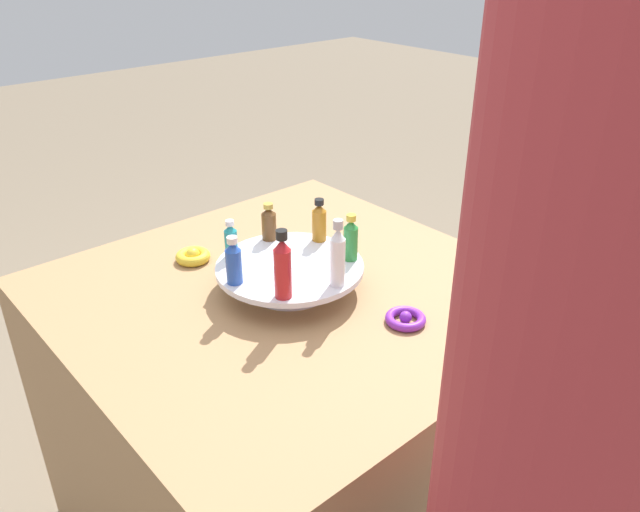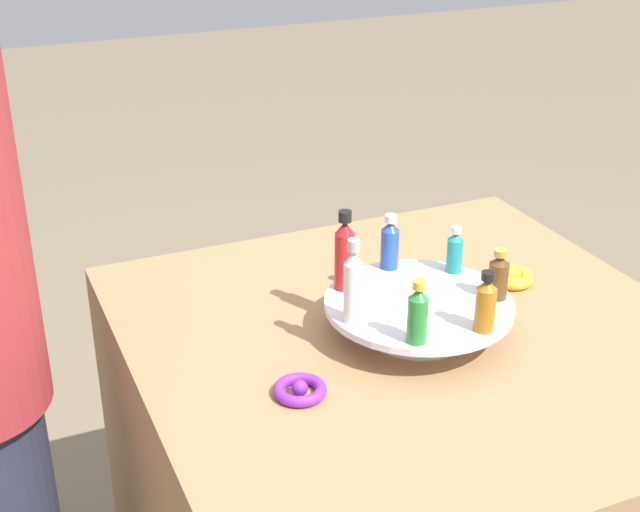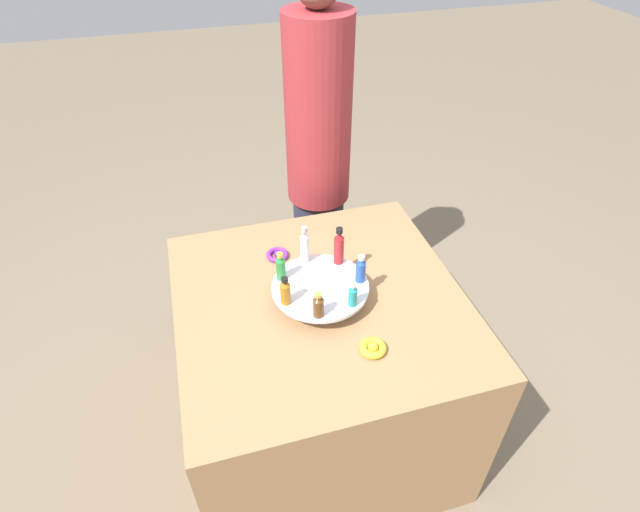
# 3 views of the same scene
# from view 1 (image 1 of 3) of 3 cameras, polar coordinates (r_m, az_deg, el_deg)

# --- Properties ---
(party_table) EXTENTS (0.93, 0.93, 0.73)m
(party_table) POSITION_cam_1_polar(r_m,az_deg,el_deg) (1.55, -2.42, -14.73)
(party_table) COLOR #9E754C
(party_table) RESTS_ON ground_plane
(display_stand) EXTENTS (0.31, 0.31, 0.06)m
(display_stand) POSITION_cam_1_polar(r_m,az_deg,el_deg) (1.31, -2.77, -1.48)
(display_stand) COLOR silver
(display_stand) RESTS_ON party_table
(bottle_green) EXTENTS (0.03, 0.03, 0.10)m
(bottle_green) POSITION_cam_1_polar(r_m,az_deg,el_deg) (1.30, 2.82, 1.56)
(bottle_green) COLOR #288438
(bottle_green) RESTS_ON display_stand
(bottle_amber) EXTENTS (0.03, 0.03, 0.10)m
(bottle_amber) POSITION_cam_1_polar(r_m,az_deg,el_deg) (1.38, -0.08, 3.17)
(bottle_amber) COLOR #AD6B19
(bottle_amber) RESTS_ON display_stand
(bottle_brown) EXTENTS (0.03, 0.03, 0.09)m
(bottle_brown) POSITION_cam_1_polar(r_m,az_deg,el_deg) (1.39, -4.70, 3.03)
(bottle_brown) COLOR brown
(bottle_brown) RESTS_ON display_stand
(bottle_teal) EXTENTS (0.03, 0.03, 0.08)m
(bottle_teal) POSITION_cam_1_polar(r_m,az_deg,el_deg) (1.33, -8.15, 1.45)
(bottle_teal) COLOR teal
(bottle_teal) RESTS_ON display_stand
(bottle_blue) EXTENTS (0.03, 0.03, 0.10)m
(bottle_blue) POSITION_cam_1_polar(r_m,az_deg,el_deg) (1.22, -7.90, -0.54)
(bottle_blue) COLOR #234CAD
(bottle_blue) RESTS_ON display_stand
(bottle_red) EXTENTS (0.03, 0.03, 0.14)m
(bottle_red) POSITION_cam_1_polar(r_m,az_deg,el_deg) (1.16, -3.44, -1.01)
(bottle_red) COLOR #B21E23
(bottle_red) RESTS_ON display_stand
(bottle_clear) EXTENTS (0.03, 0.03, 0.14)m
(bottle_clear) POSITION_cam_1_polar(r_m,az_deg,el_deg) (1.20, 1.62, 0.01)
(bottle_clear) COLOR silver
(bottle_clear) RESTS_ON display_stand
(ribbon_bow_purple) EXTENTS (0.08, 0.08, 0.02)m
(ribbon_bow_purple) POSITION_cam_1_polar(r_m,az_deg,el_deg) (1.23, 7.82, -5.69)
(ribbon_bow_purple) COLOR purple
(ribbon_bow_purple) RESTS_ON party_table
(ribbon_bow_gold) EXTENTS (0.08, 0.08, 0.03)m
(ribbon_bow_gold) POSITION_cam_1_polar(r_m,az_deg,el_deg) (1.47, -11.54, -0.00)
(ribbon_bow_gold) COLOR gold
(ribbon_bow_gold) RESTS_ON party_table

